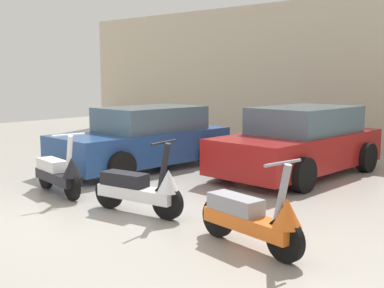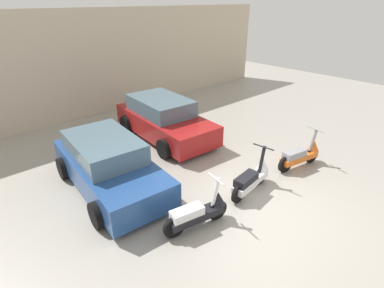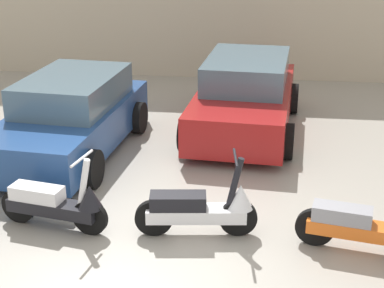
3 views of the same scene
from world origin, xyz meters
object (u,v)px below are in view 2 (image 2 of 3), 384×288
Objects in this scene: scooter_front_center at (301,154)px; car_rear_left at (109,165)px; scooter_front_left at (199,212)px; scooter_front_right at (252,177)px; car_rear_center at (164,119)px.

car_rear_left is (-4.52, 2.75, 0.25)m from scooter_front_center.
car_rear_left is (-0.64, 2.62, 0.25)m from scooter_front_left.
scooter_front_right is at bearing -173.88° from scooter_front_center.
scooter_front_left is at bearing -170.45° from scooter_front_center.
scooter_front_left is 2.71m from car_rear_left.
scooter_front_left is at bearing 174.97° from scooter_front_right.
car_rear_center is at bearing 122.14° from scooter_front_center.
scooter_front_center is 4.57m from car_rear_center.
car_rear_left reaches higher than scooter_front_center.
car_rear_center is at bearing 122.70° from car_rear_left.
scooter_front_left is 0.98× the size of scooter_front_center.
scooter_front_center is (2.02, -0.19, -0.00)m from scooter_front_right.
scooter_front_left is 0.97× the size of scooter_front_right.
car_rear_center reaches higher than car_rear_left.
car_rear_left is at bearing 160.11° from scooter_front_center.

